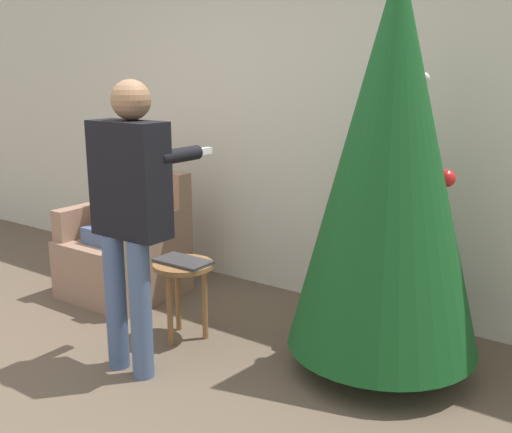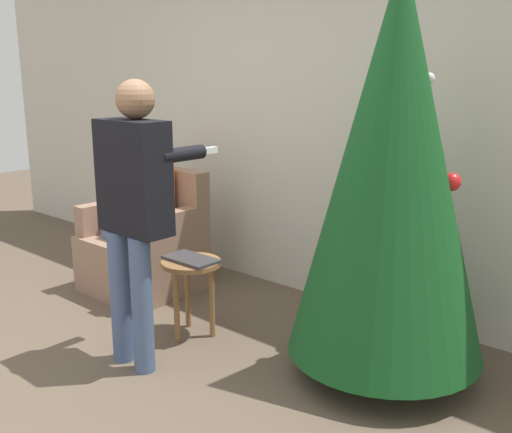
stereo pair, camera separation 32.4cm
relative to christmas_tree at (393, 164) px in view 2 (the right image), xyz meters
name	(u,v)px [view 2 (the right image)]	position (x,y,z in m)	size (l,w,h in m)	color
ground_plane	(32,397)	(-1.25, -1.45, -1.20)	(14.00, 14.00, 0.00)	brown
wall_back	(295,115)	(-1.25, 0.78, 0.15)	(8.00, 0.06, 2.70)	beige
christmas_tree	(393,164)	(0.00, 0.00, 0.00)	(1.07, 1.07, 2.26)	brown
armchair	(147,248)	(-2.09, 0.00, -0.87)	(0.76, 0.75, 0.93)	#93705B
person_seated	(142,203)	(-2.09, -0.03, -0.51)	(0.36, 0.46, 1.26)	#475B84
person_standing	(134,200)	(-1.14, -0.81, -0.22)	(0.46, 0.57, 1.64)	#475B84
side_stool	(191,274)	(-1.19, -0.36, -0.79)	(0.38, 0.38, 0.51)	olive
laptop	(191,259)	(-1.19, -0.36, -0.69)	(0.35, 0.20, 0.02)	#38383D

